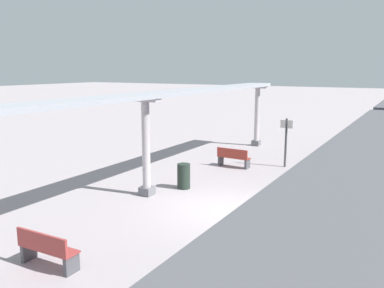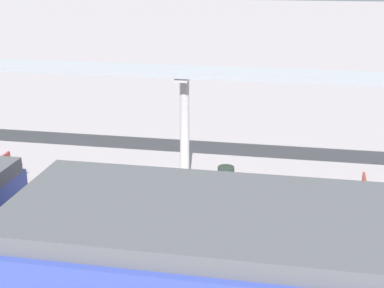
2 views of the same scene
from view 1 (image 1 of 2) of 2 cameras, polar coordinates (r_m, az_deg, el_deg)
ground_plane at (r=12.87m, az=5.07°, el=-9.34°), size 176.00×176.00×0.00m
tactile_edge_strip at (r=11.98m, az=20.16°, el=-11.53°), size 0.45×27.07×0.01m
canopy_pillar_nearest at (r=23.36m, az=9.14°, el=3.96°), size 1.10×0.44×3.40m
canopy_pillar_second at (r=13.99m, az=-6.50°, el=-0.40°), size 1.10×0.44×3.40m
canopy_beam at (r=13.77m, az=-6.63°, el=6.80°), size 1.20×22.12×0.16m
bench_near_end at (r=9.80m, az=-19.86°, el=-13.77°), size 1.51×0.47×0.86m
bench_mid_platform at (r=18.27m, az=5.83°, el=-1.90°), size 1.52×0.53×0.86m
trash_bin at (r=14.98m, az=-1.18°, el=-4.55°), size 0.48×0.48×0.93m
platform_info_sign at (r=18.54m, az=13.12°, el=0.85°), size 0.56×0.10×2.20m
passenger_waiting_near_edge at (r=10.44m, az=12.07°, el=-8.40°), size 0.49×0.49×1.64m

